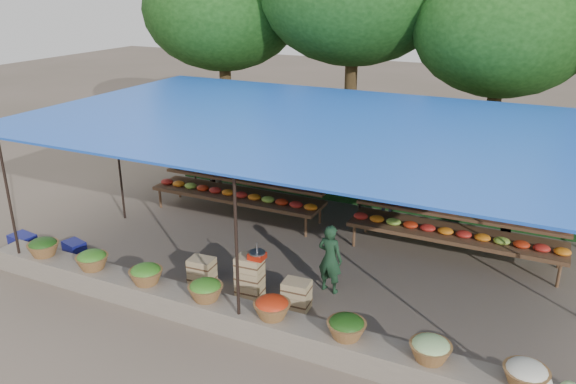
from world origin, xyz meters
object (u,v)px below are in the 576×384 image
at_px(vendor_seated, 330,259).
at_px(blue_crate_front, 23,242).
at_px(blue_crate_back, 74,248).
at_px(weighing_scale, 257,255).
at_px(crate_counter, 248,280).

relative_size(vendor_seated, blue_crate_front, 2.49).
height_order(vendor_seated, blue_crate_back, vendor_seated).
distance_m(blue_crate_front, blue_crate_back, 1.17).
xyz_separation_m(vendor_seated, blue_crate_back, (-5.23, -0.87, -0.51)).
height_order(weighing_scale, vendor_seated, vendor_seated).
xyz_separation_m(crate_counter, blue_crate_back, (-4.02, -0.09, -0.18)).
bearing_deg(weighing_scale, crate_counter, 180.00).
xyz_separation_m(weighing_scale, blue_crate_front, (-5.33, -0.38, -0.69)).
xyz_separation_m(crate_counter, weighing_scale, (0.19, 0.00, 0.53)).
relative_size(weighing_scale, blue_crate_back, 0.69).
bearing_deg(vendor_seated, blue_crate_back, 18.18).
relative_size(weighing_scale, vendor_seated, 0.24).
bearing_deg(blue_crate_back, weighing_scale, 15.94).
bearing_deg(vendor_seated, weighing_scale, 45.88).
xyz_separation_m(vendor_seated, blue_crate_front, (-6.37, -1.17, -0.49)).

